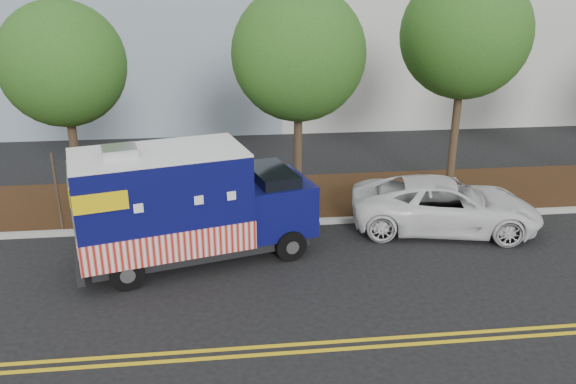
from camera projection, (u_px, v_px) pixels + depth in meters
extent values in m
plane|color=black|center=(254.00, 248.00, 15.23)|extent=(120.00, 120.00, 0.00)
cube|color=#9E9E99|center=(252.00, 224.00, 16.51)|extent=(120.00, 0.18, 0.15)
cube|color=#331B0E|center=(248.00, 199.00, 18.46)|extent=(120.00, 4.00, 0.15)
cube|color=gold|center=(267.00, 346.00, 11.09)|extent=(120.00, 0.10, 0.01)
cube|color=gold|center=(268.00, 354.00, 10.85)|extent=(120.00, 0.10, 0.01)
cylinder|color=#38281C|center=(75.00, 155.00, 17.13)|extent=(0.26, 0.26, 3.64)
sphere|color=#1E4D15|center=(63.00, 64.00, 16.17)|extent=(3.62, 3.62, 3.62)
cylinder|color=#38281C|center=(298.00, 151.00, 17.16)|extent=(0.26, 0.26, 3.85)
sphere|color=#1E4D15|center=(299.00, 54.00, 16.14)|extent=(3.89, 3.89, 3.89)
cylinder|color=#38281C|center=(455.00, 132.00, 18.44)|extent=(0.26, 0.26, 4.25)
sphere|color=#1E4D15|center=(465.00, 34.00, 17.35)|extent=(4.01, 4.01, 4.01)
cube|color=#473828|center=(57.00, 194.00, 15.72)|extent=(0.06, 0.06, 2.40)
cube|color=black|center=(200.00, 243.00, 14.58)|extent=(5.75, 3.18, 0.27)
cube|color=#0A0C4A|center=(162.00, 199.00, 13.81)|extent=(4.53, 3.21, 2.34)
cube|color=#B8150B|center=(164.00, 230.00, 14.10)|extent=(4.58, 3.28, 0.73)
cube|color=white|center=(158.00, 153.00, 13.40)|extent=(4.53, 3.21, 0.06)
cube|color=#B7B7BA|center=(119.00, 151.00, 13.05)|extent=(0.95, 0.95, 0.21)
cube|color=#0A0C4A|center=(273.00, 203.00, 14.99)|extent=(2.23, 2.47, 1.36)
cube|color=black|center=(271.00, 180.00, 14.75)|extent=(1.43, 2.09, 0.63)
cube|color=black|center=(304.00, 214.00, 15.46)|extent=(0.57, 1.90, 0.29)
cube|color=black|center=(79.00, 261.00, 13.56)|extent=(0.73, 2.16, 0.27)
cube|color=#B7B7BA|center=(73.00, 209.00, 13.09)|extent=(0.49, 1.71, 1.85)
cube|color=#B7B7BA|center=(165.00, 181.00, 14.91)|extent=(1.71, 0.49, 1.07)
cube|color=yellow|center=(101.00, 203.00, 12.12)|extent=(1.14, 0.32, 0.44)
cube|color=yellow|center=(94.00, 171.00, 14.14)|extent=(1.14, 0.32, 0.44)
cylinder|color=black|center=(290.00, 245.00, 14.44)|extent=(0.86, 0.47, 0.82)
cylinder|color=black|center=(265.00, 217.00, 16.18)|extent=(0.86, 0.47, 0.82)
cylinder|color=black|center=(127.00, 273.00, 13.05)|extent=(0.86, 0.47, 0.82)
cylinder|color=black|center=(119.00, 239.00, 14.79)|extent=(0.86, 0.47, 0.82)
imported|color=white|center=(445.00, 205.00, 16.18)|extent=(5.72, 3.48, 1.48)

